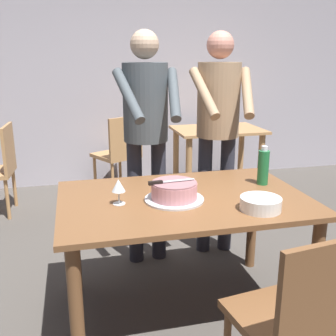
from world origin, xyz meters
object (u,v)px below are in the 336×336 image
object	(u,v)px
cake_knife	(162,182)
water_bottle	(263,167)
main_dining_table	(184,215)
person_cutting_cake	(146,124)
person_standing_beside	(218,120)
wine_glass_near	(118,186)
chair_near_side	(299,318)
background_table	(217,142)
cake_on_platter	(174,192)
background_chair_0	(120,151)
plate_stack	(261,204)

from	to	relation	value
cake_knife	water_bottle	bearing A→B (deg)	13.05
main_dining_table	person_cutting_cake	bearing A→B (deg)	97.69
main_dining_table	person_cutting_cake	distance (m)	0.82
person_standing_beside	water_bottle	bearing A→B (deg)	-81.67
wine_glass_near	chair_near_side	xyz separation A→B (m)	(0.64, -0.82, -0.36)
cake_knife	wine_glass_near	distance (m)	0.24
person_cutting_cake	person_standing_beside	world-z (taller)	same
background_table	water_bottle	bearing A→B (deg)	-102.73
chair_near_side	background_table	bearing A→B (deg)	75.90
cake_on_platter	background_chair_0	bearing A→B (deg)	90.85
background_table	chair_near_side	bearing A→B (deg)	-104.10
main_dining_table	plate_stack	bearing A→B (deg)	-40.24
cake_knife	chair_near_side	size ratio (longest dim) A/B	0.30
person_standing_beside	background_table	world-z (taller)	person_standing_beside
cake_on_platter	background_chair_0	world-z (taller)	background_chair_0
chair_near_side	water_bottle	bearing A→B (deg)	73.07
wine_glass_near	person_cutting_cake	xyz separation A→B (m)	(0.29, 0.71, 0.22)
background_table	background_chair_0	bearing A→B (deg)	170.55
cake_on_platter	background_chair_0	xyz separation A→B (m)	(-0.04, 2.37, -0.31)
main_dining_table	wine_glass_near	world-z (taller)	wine_glass_near
background_chair_0	plate_stack	bearing A→B (deg)	-80.34
chair_near_side	background_chair_0	distance (m)	3.20
cake_knife	background_table	world-z (taller)	cake_knife
water_bottle	person_cutting_cake	distance (m)	0.89
cake_knife	water_bottle	size ratio (longest dim) A/B	1.08
person_cutting_cake	person_standing_beside	size ratio (longest dim) A/B	1.00
plate_stack	background_chair_0	distance (m)	2.67
main_dining_table	background_table	size ratio (longest dim) A/B	1.44
cake_on_platter	water_bottle	size ratio (longest dim) A/B	1.36
water_bottle	background_chair_0	world-z (taller)	water_bottle
chair_near_side	background_chair_0	bearing A→B (deg)	96.57
person_cutting_cake	background_chair_0	world-z (taller)	person_cutting_cake
wine_glass_near	chair_near_side	world-z (taller)	chair_near_side
cake_knife	background_chair_0	world-z (taller)	background_chair_0
main_dining_table	water_bottle	distance (m)	0.61
water_bottle	person_standing_beside	world-z (taller)	person_standing_beside
wine_glass_near	background_chair_0	bearing A→B (deg)	83.29
cake_knife	background_chair_0	bearing A→B (deg)	89.13
cake_knife	background_table	xyz separation A→B (m)	(1.15, 2.19, -0.29)
person_standing_beside	person_cutting_cake	bearing A→B (deg)	-176.93
person_standing_beside	background_chair_0	bearing A→B (deg)	109.47
person_standing_beside	chair_near_side	xyz separation A→B (m)	(-0.21, -1.56, -0.58)
cake_on_platter	cake_knife	distance (m)	0.10
cake_knife	chair_near_side	bearing A→B (deg)	-63.36
water_bottle	person_cutting_cake	world-z (taller)	person_cutting_cake
chair_near_side	person_standing_beside	bearing A→B (deg)	82.50
cake_on_platter	person_standing_beside	xyz separation A→B (m)	(0.54, 0.75, 0.27)
main_dining_table	cake_on_platter	bearing A→B (deg)	-149.60
water_bottle	chair_near_side	distance (m)	1.07
plate_stack	background_table	bearing A→B (deg)	74.58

